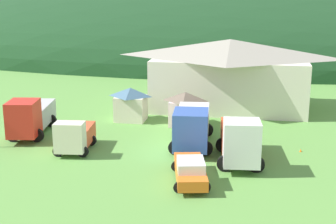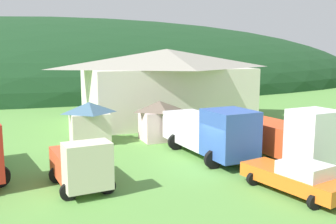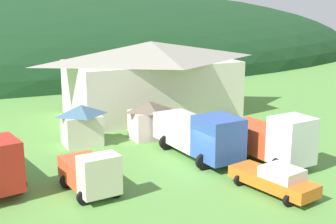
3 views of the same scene
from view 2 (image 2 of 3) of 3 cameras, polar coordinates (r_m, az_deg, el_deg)
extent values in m
plane|color=#5B9342|center=(22.43, 6.32, -8.52)|extent=(200.00, 200.00, 0.00)
ellipsoid|color=#193D1E|center=(78.88, -13.78, 3.80)|extent=(137.19, 60.00, 26.46)
cube|color=silver|center=(37.23, -0.18, 2.60)|extent=(15.17, 9.03, 5.20)
pyramid|color=gray|center=(37.01, -0.18, 8.01)|extent=(16.38, 9.75, 1.82)
cube|color=beige|center=(28.67, -11.62, -2.42)|extent=(2.73, 2.32, 2.31)
pyramid|color=#42667F|center=(28.41, -11.72, 0.67)|extent=(2.95, 2.51, 0.81)
cube|color=beige|center=(29.34, -1.29, -2.03)|extent=(2.72, 2.34, 2.25)
pyramid|color=#6B5B4C|center=(29.09, -1.30, 0.91)|extent=(2.94, 2.53, 0.79)
cube|color=beige|center=(18.21, -11.94, -7.88)|extent=(2.27, 1.57, 2.20)
cube|color=black|center=(18.02, -11.93, -6.46)|extent=(1.26, 1.20, 0.70)
cube|color=#DB512D|center=(20.44, -13.58, -7.40)|extent=(2.46, 3.37, 1.29)
cylinder|color=black|center=(18.80, -9.08, -10.79)|extent=(0.80, 0.30, 0.80)
cylinder|color=black|center=(18.36, -14.65, -11.46)|extent=(0.80, 0.30, 0.80)
cylinder|color=black|center=(21.29, -11.40, -8.49)|extent=(0.80, 0.30, 0.80)
cylinder|color=black|center=(20.90, -16.30, -9.00)|extent=(0.80, 0.30, 0.80)
cube|color=#3356AD|center=(22.72, 9.22, -3.25)|extent=(2.73, 3.05, 2.81)
cube|color=black|center=(22.48, 9.46, -1.78)|extent=(1.52, 2.38, 0.90)
cube|color=silver|center=(26.15, 4.12, -2.53)|extent=(2.92, 5.42, 1.94)
cylinder|color=black|center=(23.68, 11.34, -6.31)|extent=(1.10, 0.30, 1.10)
cylinder|color=black|center=(22.46, 6.80, -7.04)|extent=(1.10, 0.30, 1.10)
cylinder|color=black|center=(27.56, 5.28, -4.01)|extent=(1.10, 0.30, 1.10)
cylinder|color=black|center=(26.52, 1.18, -4.49)|extent=(1.10, 0.30, 1.10)
cube|color=white|center=(22.76, 20.99, -3.47)|extent=(2.63, 2.45, 3.01)
cube|color=black|center=(22.56, 21.29, -1.88)|extent=(1.47, 1.90, 0.96)
cube|color=#E04C23|center=(25.18, 15.29, -3.47)|extent=(2.86, 4.67, 1.77)
cylinder|color=black|center=(23.89, 22.50, -6.70)|extent=(1.10, 0.30, 1.10)
cylinder|color=black|center=(22.37, 18.93, -7.54)|extent=(1.10, 0.30, 1.10)
cylinder|color=black|center=(26.55, 15.95, -4.82)|extent=(1.10, 0.30, 1.10)
cylinder|color=black|center=(25.19, 12.40, -5.43)|extent=(1.10, 0.30, 1.10)
cube|color=orange|center=(19.48, 18.17, -9.52)|extent=(2.89, 5.58, 0.70)
cube|color=silver|center=(18.91, 19.78, -8.07)|extent=(2.08, 2.43, 0.62)
cylinder|color=black|center=(17.98, 21.07, -12.44)|extent=(0.68, 0.24, 0.68)
cylinder|color=black|center=(21.27, 15.66, -8.83)|extent=(0.68, 0.24, 0.68)
cylinder|color=black|center=(20.15, 12.63, -9.71)|extent=(0.68, 0.24, 0.68)
cone|color=orange|center=(29.62, 20.68, -4.74)|extent=(0.36, 0.36, 0.48)
camera|label=1|loc=(22.25, 114.16, 10.67)|focal=52.09mm
camera|label=3|loc=(7.92, -165.77, 20.70)|focal=49.52mm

